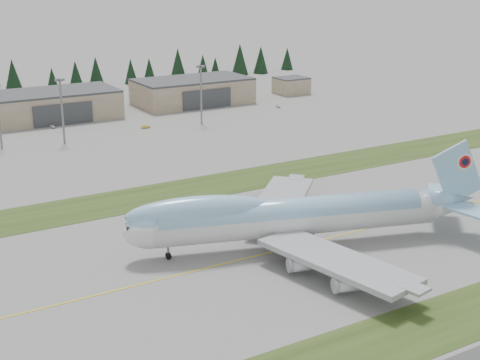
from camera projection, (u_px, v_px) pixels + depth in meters
ground at (320, 240)px, 142.48m from camera, size 7000.00×7000.00×0.00m
grass_strip_near at (458, 317)px, 111.27m from camera, size 400.00×14.00×0.08m
grass_strip_far at (219, 184)px, 179.44m from camera, size 400.00×18.00×0.08m
taxiway_line_main at (320, 240)px, 142.48m from camera, size 400.00×0.40×0.02m
boeing_747_freighter at (292, 216)px, 137.24m from camera, size 78.61×65.11×20.76m
hangar_center at (53, 105)px, 256.70m from camera, size 48.00×26.60×10.80m
hangar_right at (193, 91)px, 285.74m from camera, size 48.00×26.60×10.80m
control_shed at (291, 85)px, 308.86m from camera, size 14.00×12.00×7.60m
floodlight_masts at (7, 102)px, 209.96m from camera, size 132.47×10.92×22.50m
service_vehicle_a at (53, 128)px, 242.96m from camera, size 1.87×3.46×1.12m
service_vehicle_b at (146, 128)px, 242.66m from camera, size 3.43×1.32×1.12m
service_vehicle_c at (278, 107)px, 279.35m from camera, size 2.89×4.09×1.10m
conifer_belt at (78, 74)px, 321.24m from camera, size 279.19×15.09×16.84m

